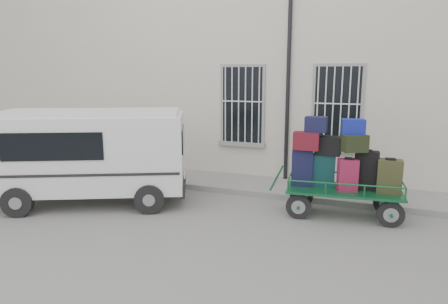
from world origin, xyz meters
name	(u,v)px	position (x,y,z in m)	size (l,w,h in m)	color
ground	(218,211)	(0.00, 0.00, 0.00)	(80.00, 80.00, 0.00)	slate
building	(276,78)	(0.00, 5.50, 3.00)	(24.00, 5.15, 6.00)	beige
sidewalk	(247,184)	(0.00, 2.20, 0.07)	(24.00, 1.70, 0.15)	gray
luggage_cart	(341,169)	(2.65, 0.68, 1.09)	(2.94, 1.34, 2.23)	black
van	(91,151)	(-3.15, -0.46, 1.31)	(4.87, 3.60, 2.28)	silver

